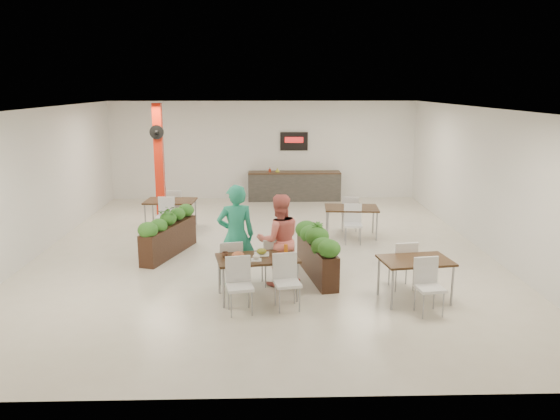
# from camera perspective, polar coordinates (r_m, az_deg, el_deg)

# --- Properties ---
(ground) EXTENTS (12.00, 12.00, 0.00)m
(ground) POSITION_cam_1_polar(r_m,az_deg,el_deg) (12.46, -1.71, -4.30)
(ground) COLOR beige
(ground) RESTS_ON ground
(room_shell) EXTENTS (10.10, 12.10, 3.22)m
(room_shell) POSITION_cam_1_polar(r_m,az_deg,el_deg) (12.03, -1.77, 4.88)
(room_shell) COLOR white
(room_shell) RESTS_ON ground
(red_column) EXTENTS (0.40, 0.41, 3.20)m
(red_column) POSITION_cam_1_polar(r_m,az_deg,el_deg) (16.12, -12.52, 5.31)
(red_column) COLOR red
(red_column) RESTS_ON ground
(service_counter) EXTENTS (3.00, 0.64, 2.20)m
(service_counter) POSITION_cam_1_polar(r_m,az_deg,el_deg) (17.88, 1.49, 2.60)
(service_counter) COLOR #2A2825
(service_counter) RESTS_ON ground
(main_table) EXTENTS (1.53, 1.82, 0.92)m
(main_table) POSITION_cam_1_polar(r_m,az_deg,el_deg) (9.61, -2.44, -5.60)
(main_table) COLOR black
(main_table) RESTS_ON ground
(diner_man) EXTENTS (0.78, 0.59, 1.93)m
(diner_man) POSITION_cam_1_polar(r_m,az_deg,el_deg) (10.15, -4.62, -2.68)
(diner_man) COLOR #249F7B
(diner_man) RESTS_ON ground
(diner_woman) EXTENTS (0.96, 0.81, 1.74)m
(diner_woman) POSITION_cam_1_polar(r_m,az_deg,el_deg) (10.17, -0.10, -3.15)
(diner_woman) COLOR #F4776C
(diner_woman) RESTS_ON ground
(planter_left) EXTENTS (0.97, 2.05, 1.12)m
(planter_left) POSITION_cam_1_polar(r_m,az_deg,el_deg) (12.30, -11.55, -2.21)
(planter_left) COLOR black
(planter_left) RESTS_ON ground
(planter_right) EXTENTS (0.68, 2.07, 1.09)m
(planter_right) POSITION_cam_1_polar(r_m,az_deg,el_deg) (10.74, 3.87, -4.30)
(planter_right) COLOR black
(planter_right) RESTS_ON ground
(side_table_a) EXTENTS (1.34, 1.64, 0.92)m
(side_table_a) POSITION_cam_1_polar(r_m,az_deg,el_deg) (14.58, -11.37, 0.57)
(side_table_a) COLOR black
(side_table_a) RESTS_ON ground
(side_table_b) EXTENTS (1.36, 1.65, 0.92)m
(side_table_b) POSITION_cam_1_polar(r_m,az_deg,el_deg) (13.59, 7.46, -0.17)
(side_table_b) COLOR black
(side_table_b) RESTS_ON ground
(side_table_c) EXTENTS (1.29, 1.66, 0.92)m
(side_table_c) POSITION_cam_1_polar(r_m,az_deg,el_deg) (9.78, 13.96, -5.72)
(side_table_c) COLOR black
(side_table_c) RESTS_ON ground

